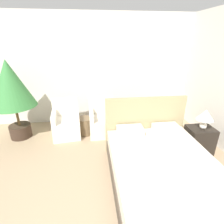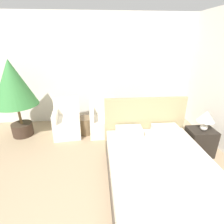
{
  "view_description": "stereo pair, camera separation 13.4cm",
  "coord_description": "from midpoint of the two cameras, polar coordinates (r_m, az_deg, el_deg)",
  "views": [
    {
      "loc": [
        -0.2,
        -0.99,
        2.24
      ],
      "look_at": [
        0.24,
        2.59,
        0.74
      ],
      "focal_mm": 28.0,
      "sensor_mm": 36.0,
      "label": 1
    },
    {
      "loc": [
        -0.06,
        -1.01,
        2.24
      ],
      "look_at": [
        0.24,
        2.59,
        0.74
      ],
      "focal_mm": 28.0,
      "sensor_mm": 36.0,
      "label": 2
    }
  ],
  "objects": [
    {
      "name": "side_table",
      "position": [
        4.5,
        -9.72,
        -4.51
      ],
      "size": [
        0.37,
        0.37,
        0.43
      ],
      "color": "brown",
      "rests_on": "ground_plane"
    },
    {
      "name": "potted_palm",
      "position": [
        4.56,
        -30.87,
        6.9
      ],
      "size": [
        0.99,
        0.99,
        1.86
      ],
      "color": "#38281E",
      "rests_on": "ground_plane"
    },
    {
      "name": "nightstand",
      "position": [
        4.11,
        25.68,
        -8.26
      ],
      "size": [
        0.52,
        0.42,
        0.57
      ],
      "color": "black",
      "rests_on": "ground_plane"
    },
    {
      "name": "armchair_near_window_left",
      "position": [
        4.51,
        -15.48,
        -4.05
      ],
      "size": [
        0.71,
        0.78,
        0.89
      ],
      "rotation": [
        0.0,
        0.0,
        0.11
      ],
      "color": "silver",
      "rests_on": "ground_plane"
    },
    {
      "name": "armchair_near_window_right",
      "position": [
        4.46,
        -4.05,
        -3.57
      ],
      "size": [
        0.65,
        0.72,
        0.89
      ],
      "rotation": [
        0.0,
        0.0,
        0.02
      ],
      "color": "silver",
      "rests_on": "ground_plane"
    },
    {
      "name": "table_lamp",
      "position": [
        3.86,
        27.32,
        -1.15
      ],
      "size": [
        0.33,
        0.33,
        0.41
      ],
      "color": "white",
      "rests_on": "nightstand"
    },
    {
      "name": "wall_back",
      "position": [
        4.93,
        -5.5,
        13.25
      ],
      "size": [
        10.0,
        0.06,
        2.9
      ],
      "color": "silver",
      "rests_on": "ground_plane"
    },
    {
      "name": "bed",
      "position": [
        3.14,
        14.17,
        -16.69
      ],
      "size": [
        1.66,
        2.04,
        1.19
      ],
      "color": "#4C4238",
      "rests_on": "ground_plane"
    }
  ]
}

